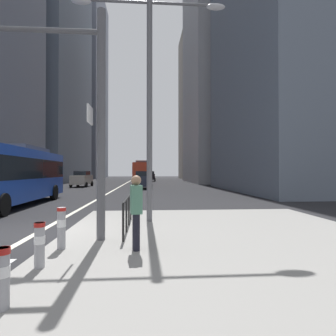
% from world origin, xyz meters
% --- Properties ---
extents(ground_plane, '(160.00, 160.00, 0.00)m').
position_xyz_m(ground_plane, '(0.00, 20.00, 0.00)').
color(ground_plane, black).
extents(median_island, '(9.00, 10.00, 0.15)m').
position_xyz_m(median_island, '(5.50, -1.00, 0.07)').
color(median_island, gray).
rests_on(median_island, ground).
extents(lane_centre_line, '(0.20, 80.00, 0.01)m').
position_xyz_m(lane_centre_line, '(0.00, 30.00, 0.01)').
color(lane_centre_line, beige).
rests_on(lane_centre_line, ground).
extents(office_tower_left_mid, '(12.41, 24.80, 49.62)m').
position_xyz_m(office_tower_left_mid, '(-16.00, 46.33, 24.81)').
color(office_tower_left_mid, slate).
rests_on(office_tower_left_mid, ground).
extents(office_tower_left_far, '(12.67, 22.56, 54.24)m').
position_xyz_m(office_tower_left_far, '(-16.00, 74.83, 27.12)').
color(office_tower_left_far, slate).
rests_on(office_tower_left_far, ground).
extents(office_tower_right_near, '(10.65, 18.98, 37.05)m').
position_xyz_m(office_tower_right_near, '(17.00, 17.83, 18.53)').
color(office_tower_right_near, slate).
rests_on(office_tower_right_near, ground).
extents(office_tower_right_mid, '(12.54, 17.90, 52.63)m').
position_xyz_m(office_tower_right_mid, '(17.00, 40.00, 26.32)').
color(office_tower_right_mid, '#9E9EA3').
rests_on(office_tower_right_mid, ground).
extents(office_tower_right_far, '(10.20, 16.68, 36.51)m').
position_xyz_m(office_tower_right_far, '(17.00, 59.31, 18.26)').
color(office_tower_right_far, gray).
rests_on(office_tower_right_far, ground).
extents(city_bus_blue_oncoming, '(2.89, 11.11, 3.40)m').
position_xyz_m(city_bus_blue_oncoming, '(-3.96, 7.08, 1.84)').
color(city_bus_blue_oncoming, '#14389E').
rests_on(city_bus_blue_oncoming, ground).
extents(city_bus_red_receding, '(2.78, 10.55, 3.40)m').
position_xyz_m(city_bus_red_receding, '(2.66, 32.99, 1.83)').
color(city_bus_red_receding, red).
rests_on(city_bus_red_receding, ground).
extents(city_bus_red_distant, '(2.75, 11.56, 3.40)m').
position_xyz_m(city_bus_red_distant, '(3.13, 55.26, 1.84)').
color(city_bus_red_distant, red).
rests_on(city_bus_red_distant, ground).
extents(car_oncoming_mid, '(2.18, 4.32, 1.94)m').
position_xyz_m(car_oncoming_mid, '(-4.74, 26.93, 0.99)').
color(car_oncoming_mid, '#B2A899').
rests_on(car_oncoming_mid, ground).
extents(car_receding_near, '(2.14, 4.50, 1.94)m').
position_xyz_m(car_receding_near, '(3.99, 45.98, 0.99)').
color(car_receding_near, black).
rests_on(car_receding_near, ground).
extents(car_receding_far, '(2.14, 4.45, 1.94)m').
position_xyz_m(car_receding_far, '(2.87, 22.63, 0.99)').
color(car_receding_far, '#232838').
rests_on(car_receding_far, ground).
extents(traffic_signal_gantry, '(5.95, 0.65, 6.00)m').
position_xyz_m(traffic_signal_gantry, '(0.23, -1.38, 4.10)').
color(traffic_signal_gantry, '#515156').
rests_on(traffic_signal_gantry, median_island).
extents(street_lamp_post, '(5.50, 0.32, 8.00)m').
position_xyz_m(street_lamp_post, '(3.48, 1.23, 5.28)').
color(street_lamp_post, '#56565B').
rests_on(street_lamp_post, median_island).
extents(bollard_front, '(0.20, 0.20, 0.79)m').
position_xyz_m(bollard_front, '(1.55, -5.00, 0.59)').
color(bollard_front, '#99999E').
rests_on(bollard_front, median_island).
extents(bollard_left, '(0.20, 0.20, 0.83)m').
position_xyz_m(bollard_left, '(1.43, -3.43, 0.61)').
color(bollard_left, '#99999E').
rests_on(bollard_left, median_island).
extents(bollard_right, '(0.20, 0.20, 0.94)m').
position_xyz_m(bollard_right, '(1.45, -2.18, 0.67)').
color(bollard_right, '#99999E').
rests_on(bollard_right, median_island).
extents(pedestrian_railing, '(0.06, 3.30, 0.98)m').
position_xyz_m(pedestrian_railing, '(2.80, -0.00, 0.84)').
color(pedestrian_railing, black).
rests_on(pedestrian_railing, median_island).
extents(pedestrian_waiting, '(0.30, 0.41, 1.68)m').
position_xyz_m(pedestrian_waiting, '(3.15, -2.38, 1.08)').
color(pedestrian_waiting, black).
rests_on(pedestrian_waiting, median_island).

